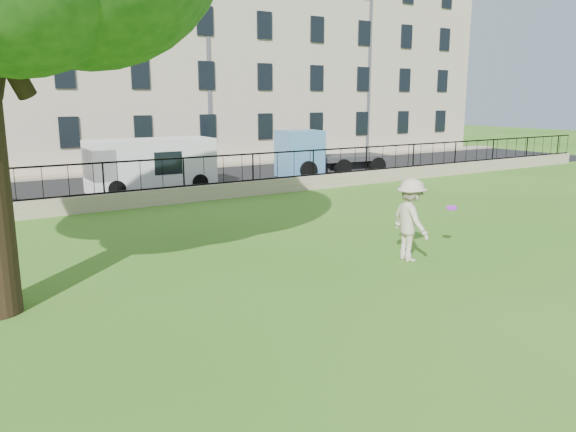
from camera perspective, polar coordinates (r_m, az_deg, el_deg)
ground at (r=11.97m, az=11.92°, el=-7.48°), size 120.00×120.00×0.00m
retaining_wall at (r=21.85m, az=-10.47°, el=2.16°), size 50.00×0.40×0.60m
iron_railing at (r=21.72m, az=-10.55°, el=4.38°), size 50.00×0.05×1.13m
street at (r=26.27m, az=-14.30°, el=2.95°), size 60.00×9.00×0.01m
sidewalk at (r=31.20m, az=-17.32°, el=4.25°), size 60.00×1.40×0.12m
building_row at (r=36.59m, az=-20.44°, el=15.87°), size 56.40×10.40×13.80m
man at (r=13.95m, az=12.35°, el=-0.40°), size 0.99×1.43×2.03m
frisbee at (r=14.85m, az=16.29°, el=0.81°), size 0.33×0.34×0.12m
white_van at (r=24.86m, az=-13.73°, el=5.06°), size 5.28×2.09×2.21m
blue_truck at (r=29.32m, az=4.34°, el=6.47°), size 5.77×2.64×2.34m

